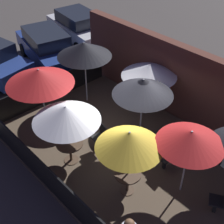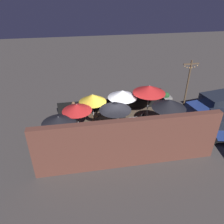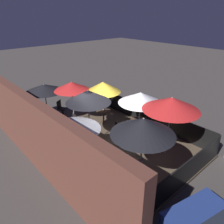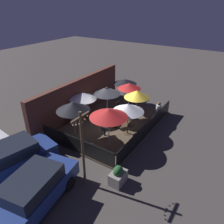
# 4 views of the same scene
# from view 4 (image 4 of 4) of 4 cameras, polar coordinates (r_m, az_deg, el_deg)

# --- Properties ---
(ground_plane) EXTENTS (60.00, 60.00, 0.00)m
(ground_plane) POSITION_cam_4_polar(r_m,az_deg,el_deg) (15.40, 0.20, -3.27)
(ground_plane) COLOR #423D3A
(patio_deck) EXTENTS (7.78, 5.37, 0.12)m
(patio_deck) POSITION_cam_4_polar(r_m,az_deg,el_deg) (15.37, 0.20, -3.08)
(patio_deck) COLOR brown
(patio_deck) RESTS_ON ground_plane
(building_wall) EXTENTS (9.38, 0.36, 2.81)m
(building_wall) POSITION_cam_4_polar(r_m,az_deg,el_deg) (16.34, -8.47, 3.84)
(building_wall) COLOR brown
(building_wall) RESTS_ON ground_plane
(fence_front) EXTENTS (7.58, 0.05, 0.95)m
(fence_front) POSITION_cam_4_polar(r_m,az_deg,el_deg) (14.05, 9.34, -4.11)
(fence_front) COLOR black
(fence_front) RESTS_ON patio_deck
(fence_side_left) EXTENTS (0.05, 5.17, 0.95)m
(fence_side_left) POSITION_cam_4_polar(r_m,az_deg,el_deg) (12.53, -9.42, -8.42)
(fence_side_left) COLOR black
(fence_side_left) RESTS_ON patio_deck
(patio_umbrella_0) EXTENTS (1.96, 1.96, 2.10)m
(patio_umbrella_0) POSITION_cam_4_polar(r_m,az_deg,el_deg) (13.31, 4.25, 1.11)
(patio_umbrella_0) COLOR #B2B2B7
(patio_umbrella_0) RESTS_ON patio_deck
(patio_umbrella_1) EXTENTS (1.75, 1.75, 2.20)m
(patio_umbrella_1) POSITION_cam_4_polar(r_m,az_deg,el_deg) (15.11, 6.50, 4.69)
(patio_umbrella_1) COLOR #B2B2B7
(patio_umbrella_1) RESTS_ON patio_deck
(patio_umbrella_2) EXTENTS (1.88, 1.88, 2.05)m
(patio_umbrella_2) POSITION_cam_4_polar(r_m,az_deg,el_deg) (17.72, 3.43, 7.97)
(patio_umbrella_2) COLOR #B2B2B7
(patio_umbrella_2) RESTS_ON patio_deck
(patio_umbrella_3) EXTENTS (1.98, 1.98, 2.48)m
(patio_umbrella_3) POSITION_cam_4_polar(r_m,az_deg,el_deg) (12.84, -10.17, 1.48)
(patio_umbrella_3) COLOR #B2B2B7
(patio_umbrella_3) RESTS_ON patio_deck
(patio_umbrella_4) EXTENTS (1.84, 1.84, 2.47)m
(patio_umbrella_4) POSITION_cam_4_polar(r_m,az_deg,el_deg) (14.89, -1.34, 5.63)
(patio_umbrella_4) COLOR #B2B2B7
(patio_umbrella_4) RESTS_ON patio_deck
(patio_umbrella_5) EXTENTS (2.16, 2.16, 2.44)m
(patio_umbrella_5) POSITION_cam_4_polar(r_m,az_deg,el_deg) (11.96, -0.88, -0.24)
(patio_umbrella_5) COLOR #B2B2B7
(patio_umbrella_5) RESTS_ON patio_deck
(patio_umbrella_6) EXTENTS (1.75, 1.75, 2.20)m
(patio_umbrella_6) POSITION_cam_4_polar(r_m,az_deg,el_deg) (16.41, 4.56, 6.82)
(patio_umbrella_6) COLOR #B2B2B7
(patio_umbrella_6) RESTS_ON patio_deck
(patio_umbrella_7) EXTENTS (1.94, 1.94, 2.07)m
(patio_umbrella_7) POSITION_cam_4_polar(r_m,az_deg,el_deg) (15.12, -7.69, 4.22)
(patio_umbrella_7) COLOR #B2B2B7
(patio_umbrella_7) RESTS_ON patio_deck
(dining_table_0) EXTENTS (0.82, 0.82, 0.73)m
(dining_table_0) POSITION_cam_4_polar(r_m,az_deg,el_deg) (13.92, 4.07, -3.60)
(dining_table_0) COLOR #4C3828
(dining_table_0) RESTS_ON patio_deck
(dining_table_1) EXTENTS (0.74, 0.74, 0.71)m
(dining_table_1) POSITION_cam_4_polar(r_m,az_deg,el_deg) (15.70, 6.24, 0.00)
(dining_table_1) COLOR #4C3828
(dining_table_1) RESTS_ON patio_deck
(patio_chair_0) EXTENTS (0.55, 0.55, 0.91)m
(patio_chair_0) POSITION_cam_4_polar(r_m,az_deg,el_deg) (17.93, 5.82, 3.44)
(patio_chair_0) COLOR black
(patio_chair_0) RESTS_ON patio_deck
(patio_chair_1) EXTENTS (0.44, 0.44, 0.91)m
(patio_chair_1) POSITION_cam_4_polar(r_m,az_deg,el_deg) (16.48, 1.86, 1.34)
(patio_chair_1) COLOR black
(patio_chair_1) RESTS_ON patio_deck
(patio_chair_2) EXTENTS (0.47, 0.47, 0.93)m
(patio_chair_2) POSITION_cam_4_polar(r_m,az_deg,el_deg) (14.56, 0.84, -2.35)
(patio_chair_2) COLOR black
(patio_chair_2) RESTS_ON patio_deck
(patio_chair_3) EXTENTS (0.56, 0.56, 0.95)m
(patio_chair_3) POSITION_cam_4_polar(r_m,az_deg,el_deg) (13.73, -2.21, -4.28)
(patio_chair_3) COLOR black
(patio_chair_3) RESTS_ON patio_deck
(patron_0) EXTENTS (0.46, 0.46, 1.15)m
(patron_0) POSITION_cam_4_polar(r_m,az_deg,el_deg) (16.33, 12.05, 0.50)
(patron_0) COLOR silver
(patron_0) RESTS_ON patio_deck
(patron_1) EXTENTS (0.45, 0.45, 1.20)m
(patron_1) POSITION_cam_4_polar(r_m,az_deg,el_deg) (15.24, -10.07, -1.28)
(patron_1) COLOR silver
(patron_1) RESTS_ON patio_deck
(planter_box) EXTENTS (0.87, 0.61, 0.98)m
(planter_box) POSITION_cam_4_polar(r_m,az_deg,el_deg) (10.74, 1.58, -16.33)
(planter_box) COLOR gray
(planter_box) RESTS_ON ground_plane
(light_post) EXTENTS (1.10, 0.12, 3.87)m
(light_post) POSITION_cam_4_polar(r_m,az_deg,el_deg) (9.65, -7.70, -8.98)
(light_post) COLOR brown
(light_post) RESTS_ON ground_plane
(parked_car_0) EXTENTS (4.62, 2.42, 1.62)m
(parked_car_0) POSITION_cam_4_polar(r_m,az_deg,el_deg) (10.05, -19.87, -18.87)
(parked_car_0) COLOR navy
(parked_car_0) RESTS_ON ground_plane
(parked_car_1) EXTENTS (4.57, 2.59, 1.62)m
(parked_car_1) POSITION_cam_4_polar(r_m,az_deg,el_deg) (12.11, -24.77, -10.91)
(parked_car_1) COLOR navy
(parked_car_1) RESTS_ON ground_plane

